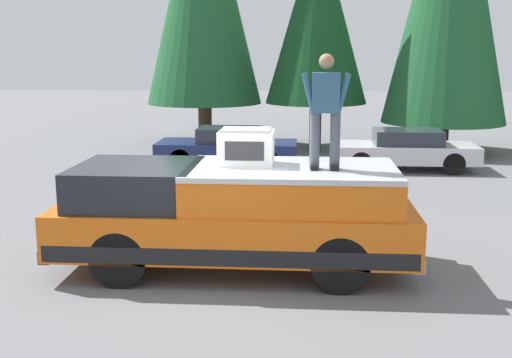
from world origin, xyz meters
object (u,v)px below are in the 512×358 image
object	(u,v)px
pickup_truck	(235,215)
compressor_unit	(246,147)
person_on_truck_bed	(326,109)
parked_car_navy	(228,147)
parked_car_silver	(404,150)

from	to	relation	value
pickup_truck	compressor_unit	size ratio (longest dim) A/B	6.60
person_on_truck_bed	parked_car_navy	bearing A→B (deg)	15.57
pickup_truck	parked_car_silver	xyz separation A→B (m)	(8.78, -3.97, -0.29)
person_on_truck_bed	parked_car_silver	xyz separation A→B (m)	(8.92, -2.60, -1.97)
compressor_unit	parked_car_navy	bearing A→B (deg)	8.64
person_on_truck_bed	parked_car_silver	distance (m)	9.50
pickup_truck	person_on_truck_bed	distance (m)	2.17
pickup_truck	parked_car_navy	bearing A→B (deg)	7.43
pickup_truck	parked_car_navy	xyz separation A→B (m)	(8.90, 1.16, -0.29)
compressor_unit	pickup_truck	bearing A→B (deg)	131.81
parked_car_silver	person_on_truck_bed	bearing A→B (deg)	163.73
pickup_truck	compressor_unit	world-z (taller)	compressor_unit
compressor_unit	person_on_truck_bed	world-z (taller)	person_on_truck_bed
pickup_truck	parked_car_navy	distance (m)	8.98
pickup_truck	compressor_unit	xyz separation A→B (m)	(0.15, -0.17, 1.05)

